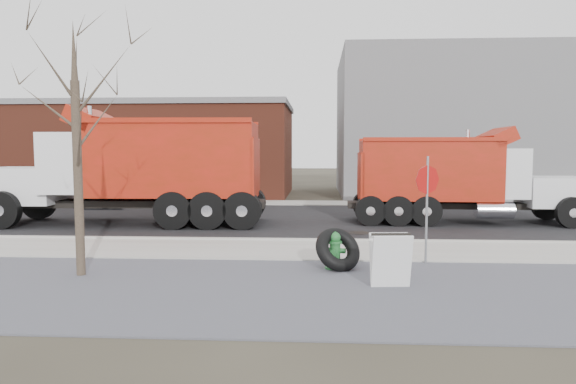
# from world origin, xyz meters

# --- Properties ---
(ground) EXTENTS (120.00, 120.00, 0.00)m
(ground) POSITION_xyz_m (0.00, 0.00, 0.00)
(ground) COLOR #383328
(ground) RESTS_ON ground
(gravel_verge) EXTENTS (60.00, 5.00, 0.03)m
(gravel_verge) POSITION_xyz_m (0.00, -3.50, 0.01)
(gravel_verge) COLOR slate
(gravel_verge) RESTS_ON ground
(sidewalk) EXTENTS (60.00, 2.50, 0.06)m
(sidewalk) POSITION_xyz_m (0.00, 0.25, 0.03)
(sidewalk) COLOR #9E9B93
(sidewalk) RESTS_ON ground
(curb) EXTENTS (60.00, 0.15, 0.11)m
(curb) POSITION_xyz_m (0.00, 1.55, 0.06)
(curb) COLOR #9E9B93
(curb) RESTS_ON ground
(road) EXTENTS (60.00, 9.40, 0.02)m
(road) POSITION_xyz_m (0.00, 6.30, 0.01)
(road) COLOR black
(road) RESTS_ON ground
(far_sidewalk) EXTENTS (60.00, 2.00, 0.06)m
(far_sidewalk) POSITION_xyz_m (0.00, 12.00, 0.03)
(far_sidewalk) COLOR #9E9B93
(far_sidewalk) RESTS_ON ground
(building_grey) EXTENTS (12.00, 10.00, 8.00)m
(building_grey) POSITION_xyz_m (9.00, 18.00, 4.00)
(building_grey) COLOR slate
(building_grey) RESTS_ON ground
(building_brick) EXTENTS (20.20, 8.20, 5.30)m
(building_brick) POSITION_xyz_m (-10.00, 17.00, 2.65)
(building_brick) COLOR maroon
(building_brick) RESTS_ON ground
(bare_tree) EXTENTS (3.20, 3.20, 5.20)m
(bare_tree) POSITION_xyz_m (-3.20, -2.60, 3.30)
(bare_tree) COLOR #382D23
(bare_tree) RESTS_ON ground
(fire_hydrant) EXTENTS (0.48, 0.46, 0.84)m
(fire_hydrant) POSITION_xyz_m (2.07, -1.71, 0.38)
(fire_hydrant) COLOR #2C7437
(fire_hydrant) RESTS_ON ground
(truck_tire) EXTENTS (1.31, 1.23, 1.01)m
(truck_tire) POSITION_xyz_m (2.13, -1.77, 0.46)
(truck_tire) COLOR black
(truck_tire) RESTS_ON ground
(stop_sign) EXTENTS (0.60, 0.35, 2.47)m
(stop_sign) POSITION_xyz_m (4.15, -1.10, 1.70)
(stop_sign) COLOR gray
(stop_sign) RESTS_ON ground
(sandwich_board) EXTENTS (0.78, 0.53, 1.03)m
(sandwich_board) POSITION_xyz_m (3.06, -3.17, 0.54)
(sandwich_board) COLOR white
(sandwich_board) RESTS_ON ground
(dump_truck_red_a) EXTENTS (8.28, 2.46, 3.34)m
(dump_truck_red_a) POSITION_xyz_m (6.61, 5.69, 1.70)
(dump_truck_red_a) COLOR black
(dump_truck_red_a) RESTS_ON ground
(dump_truck_red_b) EXTENTS (9.66, 3.10, 4.01)m
(dump_truck_red_b) POSITION_xyz_m (-4.58, 4.71, 2.04)
(dump_truck_red_b) COLOR black
(dump_truck_red_b) RESTS_ON ground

